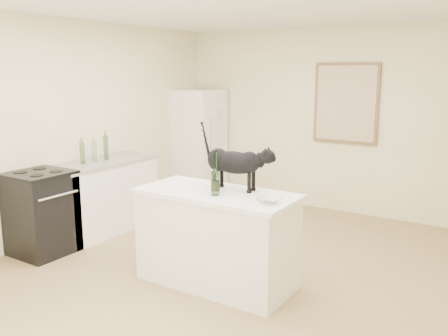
% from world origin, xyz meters
% --- Properties ---
extents(floor, '(5.50, 5.50, 0.00)m').
position_xyz_m(floor, '(0.00, 0.00, 0.00)').
color(floor, '#94774F').
rests_on(floor, ground).
extents(ceiling, '(5.50, 5.50, 0.00)m').
position_xyz_m(ceiling, '(0.00, 0.00, 2.60)').
color(ceiling, white).
rests_on(ceiling, ground).
extents(wall_back, '(4.50, 0.00, 4.50)m').
position_xyz_m(wall_back, '(0.00, 2.75, 1.30)').
color(wall_back, '#FFF7C5').
rests_on(wall_back, ground).
extents(wall_left, '(0.00, 5.50, 5.50)m').
position_xyz_m(wall_left, '(-2.25, 0.00, 1.30)').
color(wall_left, '#FFF7C5').
rests_on(wall_left, ground).
extents(island_base, '(1.44, 0.67, 0.86)m').
position_xyz_m(island_base, '(0.10, -0.20, 0.43)').
color(island_base, white).
rests_on(island_base, floor).
extents(island_top, '(1.50, 0.70, 0.04)m').
position_xyz_m(island_top, '(0.10, -0.20, 0.88)').
color(island_top, white).
rests_on(island_top, island_base).
extents(left_cabinets, '(0.60, 1.40, 0.86)m').
position_xyz_m(left_cabinets, '(-1.95, 0.30, 0.43)').
color(left_cabinets, white).
rests_on(left_cabinets, floor).
extents(left_countertop, '(0.62, 1.44, 0.04)m').
position_xyz_m(left_countertop, '(-1.95, 0.30, 0.88)').
color(left_countertop, gray).
rests_on(left_countertop, left_cabinets).
extents(stove, '(0.60, 0.60, 0.90)m').
position_xyz_m(stove, '(-1.95, -0.60, 0.45)').
color(stove, black).
rests_on(stove, floor).
extents(fridge, '(0.68, 0.68, 1.70)m').
position_xyz_m(fridge, '(-1.95, 2.35, 0.85)').
color(fridge, white).
rests_on(fridge, floor).
extents(artwork_frame, '(0.90, 0.03, 1.10)m').
position_xyz_m(artwork_frame, '(0.30, 2.72, 1.55)').
color(artwork_frame, brown).
rests_on(artwork_frame, wall_back).
extents(artwork_canvas, '(0.82, 0.00, 1.02)m').
position_xyz_m(artwork_canvas, '(0.30, 2.70, 1.55)').
color(artwork_canvas, beige).
rests_on(artwork_canvas, wall_back).
extents(black_cat, '(0.68, 0.26, 0.46)m').
position_xyz_m(black_cat, '(0.19, -0.05, 1.13)').
color(black_cat, black).
rests_on(black_cat, island_top).
extents(wine_bottle, '(0.09, 0.09, 0.36)m').
position_xyz_m(wine_bottle, '(0.16, -0.30, 1.08)').
color(wine_bottle, '#215321').
rests_on(wine_bottle, island_top).
extents(glass_bowl, '(0.22, 0.22, 0.05)m').
position_xyz_m(glass_bowl, '(0.69, -0.29, 0.93)').
color(glass_bowl, white).
rests_on(glass_bowl, island_top).
extents(fridge_paper, '(0.02, 0.15, 0.19)m').
position_xyz_m(fridge_paper, '(-1.60, 2.45, 1.34)').
color(fridge_paper, silver).
rests_on(fridge_paper, fridge).
extents(counter_bottle_cluster, '(0.12, 0.38, 0.31)m').
position_xyz_m(counter_bottle_cluster, '(-1.97, 0.23, 1.04)').
color(counter_bottle_cluster, '#28531C').
rests_on(counter_bottle_cluster, left_countertop).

